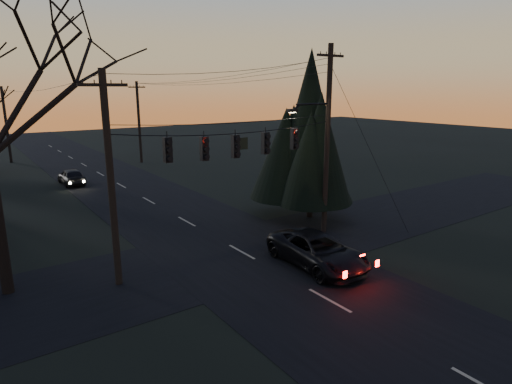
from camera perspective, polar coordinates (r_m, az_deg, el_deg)
ground_plane at (r=14.69m, az=21.47°, el=-19.35°), size 160.00×160.00×0.00m
main_road at (r=29.50m, az=-12.68°, el=-1.95°), size 8.00×120.00×0.02m
cross_road at (r=21.05m, az=-1.92°, el=-8.01°), size 60.00×7.00×0.02m
utility_pole_right at (r=24.32m, az=9.01°, el=-5.17°), size 5.00×0.30×10.00m
utility_pole_left at (r=18.73m, az=-17.77°, el=-11.58°), size 1.80×0.30×8.50m
utility_pole_far_r at (r=47.88m, az=-15.01°, el=3.84°), size 1.80×0.30×8.50m
utility_pole_far_l at (r=53.15m, az=-29.82°, el=3.43°), size 0.30×0.30×8.00m
span_signal_assembly at (r=19.60m, az=-2.63°, el=6.29°), size 11.50×0.44×1.56m
evergreen_right at (r=25.87m, az=7.46°, el=7.35°), size 4.89×4.89×8.79m
suv_near at (r=19.43m, az=8.18°, el=-7.77°), size 2.71×5.35×1.45m
sedan_oncoming_a at (r=38.57m, az=-23.41°, el=1.90°), size 1.67×3.95×1.33m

